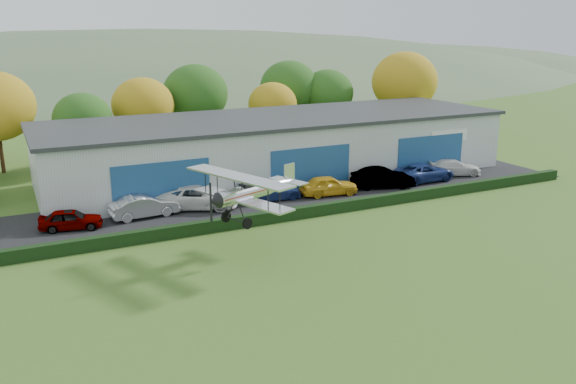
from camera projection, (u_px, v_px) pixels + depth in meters
name	position (u px, v px, depth m)	size (l,w,h in m)	color
ground	(446.00, 323.00, 26.23)	(300.00, 300.00, 0.00)	#476620
apron	(294.00, 197.00, 45.64)	(48.00, 9.00, 0.05)	black
hedge	(325.00, 209.00, 41.39)	(46.00, 0.60, 0.80)	black
hangar	(279.00, 146.00, 51.81)	(40.60, 12.60, 5.30)	#B2B7BC
tree_belt	(189.00, 100.00, 60.17)	(75.70, 13.22, 10.12)	#3D2614
distant_hills	(56.00, 134.00, 148.79)	(430.00, 196.00, 56.00)	#4C6642
car_0	(71.00, 219.00, 38.12)	(1.59, 3.94, 1.34)	gray
car_1	(144.00, 206.00, 40.58)	(1.64, 4.70, 1.55)	silver
car_2	(198.00, 197.00, 42.58)	(2.75, 5.96, 1.66)	silver
car_3	(270.00, 191.00, 44.70)	(1.97, 4.86, 1.41)	navy
car_4	(329.00, 185.00, 45.95)	(1.82, 4.52, 1.54)	gold
car_5	(383.00, 178.00, 48.03)	(1.77, 5.08, 1.67)	gray
car_6	(424.00, 172.00, 50.17)	(2.51, 5.45, 1.51)	navy
car_7	(454.00, 167.00, 52.24)	(1.94, 4.78, 1.39)	silver
biplane	(251.00, 190.00, 33.72)	(6.74, 7.58, 2.87)	silver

